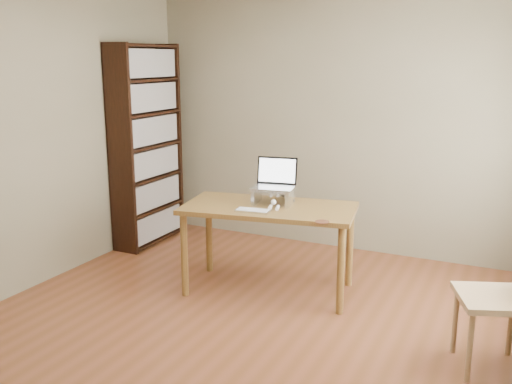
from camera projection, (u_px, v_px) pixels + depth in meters
name	position (u px, v px, depth m)	size (l,w,h in m)	color
room	(236.00, 158.00, 3.82)	(4.04, 4.54, 2.64)	brown
bookshelf	(147.00, 146.00, 6.01)	(0.30, 0.90, 2.10)	black
desk	(269.00, 217.00, 4.77)	(1.52, 0.94, 0.75)	brown
laptop_stand	(273.00, 194.00, 4.80)	(0.32, 0.25, 0.13)	silver
laptop	(276.00, 180.00, 4.83)	(0.38, 0.34, 0.25)	silver
keyboard	(253.00, 211.00, 4.57)	(0.29, 0.15, 0.02)	silver
coaster	(322.00, 222.00, 4.28)	(0.11, 0.11, 0.01)	brown
cat	(278.00, 196.00, 4.82)	(0.24, 0.47, 0.14)	#4A413A
chair	(510.00, 290.00, 3.53)	(0.58, 0.58, 1.01)	#A38258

